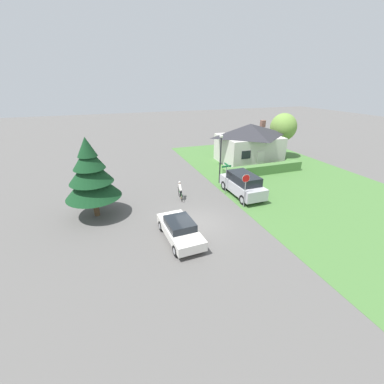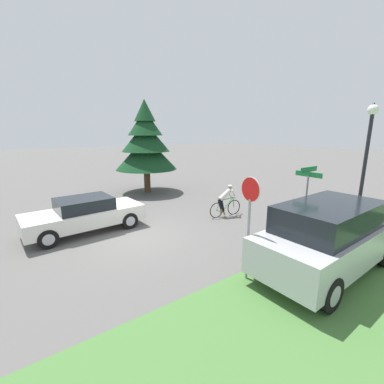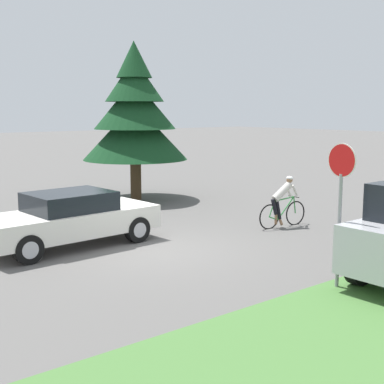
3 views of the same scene
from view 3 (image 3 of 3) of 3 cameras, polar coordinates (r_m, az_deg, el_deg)
ground_plane at (r=13.24m, az=-4.10°, el=-6.22°), size 140.00×140.00×0.00m
sedan_left_lane at (r=13.80m, az=-12.89°, el=-2.79°), size 2.03×4.50×1.38m
cyclist at (r=15.87m, az=9.63°, el=-1.14°), size 0.44×1.76×1.51m
stop_sign at (r=10.51m, az=15.58°, el=0.38°), size 0.65×0.07×2.80m
conifer_tall_near at (r=20.42m, az=-6.12°, el=8.22°), size 3.94×3.94×5.94m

